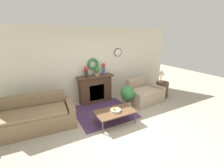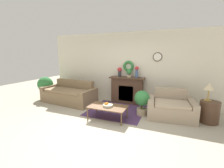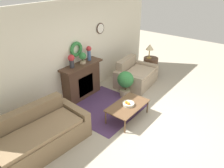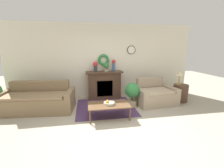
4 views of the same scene
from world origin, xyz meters
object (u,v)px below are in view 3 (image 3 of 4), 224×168
at_px(loveseat_right, 135,76).
at_px(coffee_table, 128,106).
at_px(vase_on_mantel_right, 89,52).
at_px(fireplace, 82,80).
at_px(fruit_bowl, 128,104).
at_px(table_lamp, 150,48).
at_px(potted_plant_floor_by_loveseat, 125,82).
at_px(side_table_by_loveseat, 150,66).
at_px(couch_left, 36,137).
at_px(vase_on_mantel_left, 71,60).
at_px(potted_plant_on_mantel, 83,57).

height_order(loveseat_right, coffee_table, loveseat_right).
height_order(coffee_table, vase_on_mantel_right, vase_on_mantel_right).
distance_m(fireplace, vase_on_mantel_right, 0.83).
bearing_deg(fruit_bowl, table_lamp, 19.19).
relative_size(fireplace, potted_plant_floor_by_loveseat, 1.71).
relative_size(table_lamp, potted_plant_floor_by_loveseat, 0.64).
bearing_deg(vase_on_mantel_right, side_table_by_loveseat, -19.58).
distance_m(fruit_bowl, side_table_by_loveseat, 2.83).
xyz_separation_m(couch_left, coffee_table, (2.04, -0.86, 0.04)).
bearing_deg(vase_on_mantel_right, vase_on_mantel_left, -180.00).
height_order(couch_left, vase_on_mantel_right, vase_on_mantel_right).
distance_m(side_table_by_loveseat, vase_on_mantel_left, 3.16).
bearing_deg(loveseat_right, potted_plant_floor_by_loveseat, -173.79).
xyz_separation_m(fruit_bowl, potted_plant_on_mantel, (0.16, 1.64, 0.78)).
bearing_deg(potted_plant_on_mantel, fruit_bowl, -95.58).
distance_m(loveseat_right, coffee_table, 1.89).
height_order(coffee_table, table_lamp, table_lamp).
bearing_deg(couch_left, vase_on_mantel_right, 22.14).
relative_size(fireplace, potted_plant_on_mantel, 4.21).
bearing_deg(loveseat_right, vase_on_mantel_left, 151.22).
distance_m(loveseat_right, fruit_bowl, 1.90).
height_order(side_table_by_loveseat, potted_plant_on_mantel, potted_plant_on_mantel).
distance_m(vase_on_mantel_right, potted_plant_floor_by_loveseat, 1.33).
height_order(loveseat_right, table_lamp, table_lamp).
xyz_separation_m(vase_on_mantel_right, potted_plant_on_mantel, (-0.28, -0.02, -0.06)).
bearing_deg(potted_plant_on_mantel, coffee_table, -95.66).
relative_size(couch_left, side_table_by_loveseat, 3.61).
relative_size(fireplace, table_lamp, 2.66).
xyz_separation_m(table_lamp, potted_plant_on_mantel, (-2.47, 0.73, 0.22)).
relative_size(coffee_table, potted_plant_floor_by_loveseat, 1.42).
relative_size(fireplace, coffee_table, 1.20).
relative_size(fireplace, side_table_by_loveseat, 2.19).
bearing_deg(fruit_bowl, vase_on_mantel_right, 75.16).
xyz_separation_m(loveseat_right, potted_plant_on_mantel, (-1.53, 0.78, 0.91)).
relative_size(fireplace, fruit_bowl, 4.55).
bearing_deg(fruit_bowl, potted_plant_floor_by_loveseat, 38.28).
bearing_deg(table_lamp, potted_plant_on_mantel, 163.52).
bearing_deg(vase_on_mantel_left, potted_plant_floor_by_loveseat, -42.22).
bearing_deg(table_lamp, potted_plant_floor_by_loveseat, -172.38).
bearing_deg(side_table_by_loveseat, fireplace, 163.07).
relative_size(couch_left, table_lamp, 4.38).
xyz_separation_m(coffee_table, potted_plant_floor_by_loveseat, (0.86, 0.66, 0.12)).
relative_size(side_table_by_loveseat, potted_plant_floor_by_loveseat, 0.78).
relative_size(couch_left, potted_plant_on_mantel, 6.93).
bearing_deg(vase_on_mantel_left, loveseat_right, -22.73).
bearing_deg(potted_plant_floor_by_loveseat, loveseat_right, 12.27).
distance_m(side_table_by_loveseat, vase_on_mantel_right, 2.57).
bearing_deg(fireplace, side_table_by_loveseat, -16.93).
bearing_deg(coffee_table, vase_on_mantel_right, 75.01).
relative_size(fireplace, couch_left, 0.61).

